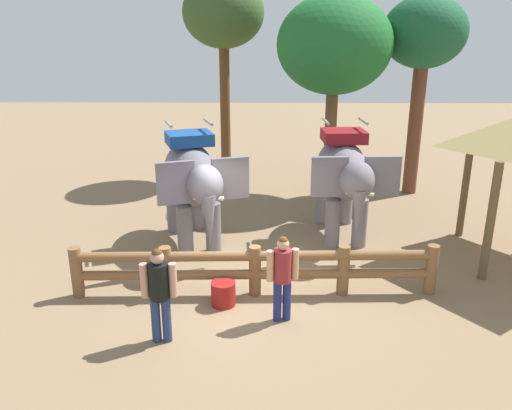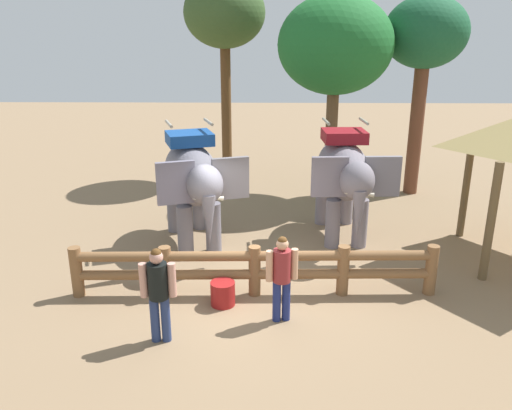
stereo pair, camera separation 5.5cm
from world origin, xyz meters
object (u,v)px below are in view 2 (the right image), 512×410
Objects in this scene: log_fence at (255,267)px; elephant_center at (344,174)px; tourist_woman_in_black at (282,273)px; tree_far_right at (425,38)px; tree_far_left at (225,16)px; feed_bucket at (223,293)px; elephant_near_left at (193,178)px; tourist_man_in_blue at (158,289)px; tree_back_center at (335,46)px.

elephant_center reaches higher than log_fence.
tree_far_right is (4.51, 8.07, 3.94)m from tourist_woman_in_black.
feed_bucket is (0.58, -9.37, -5.34)m from tree_far_left.
elephant_near_left is 4.33m from tourist_man_in_blue.
tourist_woman_in_black is at bearing -80.25° from tree_far_left.
tree_far_left reaches higher than elephant_near_left.
tree_back_center is (2.27, 6.69, 4.06)m from log_fence.
tree_back_center is 1.00× the size of tree_far_right.
tree_back_center reaches higher than tourist_woman_in_black.
feed_bucket is (0.96, 1.26, -0.76)m from tourist_man_in_blue.
tree_far_right is at bearing 34.50° from elephant_near_left.
tourist_woman_in_black is 0.24× the size of tree_far_left.
tree_far_right is at bearing 54.50° from elephant_center.
tree_far_left is at bearing 87.95° from tourist_man_in_blue.
tree_far_left is (-1.19, 8.95, 4.97)m from log_fence.
elephant_center reaches higher than feed_bucket.
tree_far_left is 10.79m from feed_bucket.
tourist_man_in_blue is (-0.03, -4.26, -0.72)m from elephant_near_left.
tree_back_center is at bearing -33.14° from tree_far_left.
tourist_woman_in_black is at bearing -112.14° from elephant_center.
elephant_center is 0.51× the size of tree_far_left.
tree_far_left reaches higher than tree_back_center.
tourist_woman_in_black is 10.05m from tree_far_right.
feed_bucket is (-1.12, 0.55, -0.72)m from tourist_woman_in_black.
tree_far_left reaches higher than tree_far_right.
tree_back_center is at bearing 71.30° from log_fence.
elephant_near_left is at bearing -145.50° from tree_far_right.
tree_back_center is at bearing 67.98° from feed_bucket.
tree_far_right is at bearing 53.09° from tourist_man_in_blue.
tourist_man_in_blue is at bearing -114.65° from tree_back_center.
tourist_man_in_blue is 9.91m from tree_back_center.
tourist_woman_in_black is at bearing -62.05° from log_fence.
tree_back_center is 2.80m from tree_far_right.
tourist_woman_in_black is at bearing -102.90° from tree_back_center.
tourist_man_in_blue is at bearing -126.91° from tree_far_right.
feed_bucket is (-2.78, -3.53, -1.46)m from elephant_center.
tree_far_left reaches higher than log_fence.
log_fence is 0.83m from feed_bucket.
log_fence is at bearing -108.70° from tree_back_center.
log_fence is 2.01× the size of elephant_near_left.
tree_back_center reaches higher than log_fence.
tree_far_right is at bearing 54.76° from log_fence.
elephant_near_left is 7.62× the size of feed_bucket.
elephant_near_left is at bearing 120.80° from log_fence.
elephant_near_left is 2.20× the size of tourist_woman_in_black.
elephant_near_left reaches higher than elephant_center.
tree_far_left is at bearing 86.82° from elephant_near_left.
feed_bucket is (-2.88, -7.11, -4.43)m from tree_back_center.
log_fence is at bearing 34.31° from feed_bucket.
elephant_near_left reaches higher than tourist_man_in_blue.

